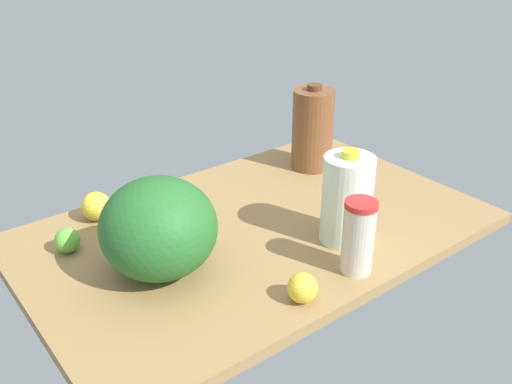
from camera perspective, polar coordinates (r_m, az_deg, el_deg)
name	(u,v)px	position (r cm, az deg, el deg)	size (l,w,h in cm)	color
countertop	(256,230)	(152.45, 0.00, -3.85)	(120.00, 76.00, 3.00)	olive
chocolate_milk_jug	(313,129)	(181.31, 5.68, 6.27)	(12.99, 12.99, 27.29)	brown
tumbler_cup	(358,237)	(131.40, 10.20, -4.43)	(7.55, 7.55, 18.15)	beige
watermelon	(159,228)	(129.72, -9.70, -3.57)	(26.65, 26.65, 23.15)	#246327
milk_jug	(347,199)	(142.05, 9.08, -0.71)	(12.59, 12.59, 24.44)	white
lime_near_front	(67,240)	(146.81, -18.33, -4.62)	(6.21, 6.21, 6.21)	#63B73D
lemon_by_jug	(96,206)	(158.57, -15.69, -1.39)	(7.92, 7.92, 7.92)	yellow
lemon_loose	(302,288)	(123.62, 4.66, -9.54)	(6.61, 6.61, 6.61)	yellow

